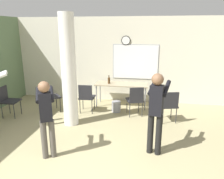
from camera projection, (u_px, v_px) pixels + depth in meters
wall_back at (116, 60)px, 7.38m from camera, size 8.00×0.15×2.80m
support_pillar at (69, 71)px, 5.40m from camera, size 0.37×0.37×2.80m
folding_table at (122, 85)px, 6.93m from camera, size 1.64×0.64×0.74m
bottle_on_table at (109, 80)px, 6.90m from camera, size 0.08×0.08×0.27m
waste_bin at (116, 107)px, 6.56m from camera, size 0.27×0.27×0.32m
chair_mid_room at (169, 104)px, 5.73m from camera, size 0.54×0.54×0.87m
chair_near_pillar at (49, 95)px, 6.47m from camera, size 0.62×0.62×0.87m
chair_table_right at (135, 99)px, 6.16m from camera, size 0.56×0.56×0.87m
chair_table_left at (86, 96)px, 6.41m from camera, size 0.46×0.46×0.87m
chair_by_left_wall at (8, 99)px, 6.13m from camera, size 0.46×0.46×0.87m
person_playing_side at (156, 108)px, 4.17m from camera, size 0.46×0.67×1.64m
person_playing_front at (46, 114)px, 4.06m from camera, size 0.51×0.61×1.52m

